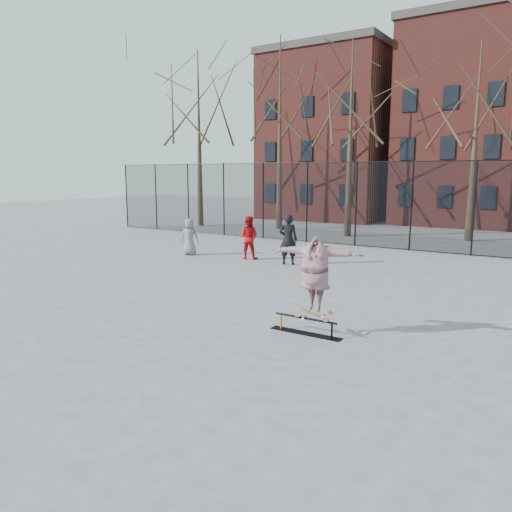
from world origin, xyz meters
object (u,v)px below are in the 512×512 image
Objects in this scene: bystander_black at (288,239)px; bystander_red at (248,238)px; bystander_grey at (190,237)px; skateboard at (314,317)px; skate_rail at (306,327)px; skater at (315,278)px.

bystander_black is 1.99m from bystander_red.
bystander_black is at bearing 159.07° from bystander_grey.
skateboard is 0.48× the size of bystander_grey.
skate_rail is 0.87× the size of bystander_black.
skater is (0.00, -0.00, 0.85)m from skateboard.
skateboard is 11.47m from bystander_grey.
bystander_black is (-4.66, 7.06, 0.55)m from skateboard.
bystander_red is at bearing 166.58° from bystander_grey.
skater is at bearing -3.58° from skateboard.
skateboard is at bearing 114.94° from bystander_red.
bystander_red is (2.65, 0.55, 0.10)m from bystander_grey.
bystander_grey reaches higher than skateboard.
bystander_red is at bearing 121.03° from skater.
skate_rail is 8.39m from bystander_black.
bystander_grey reaches higher than skate_rail.
bystander_grey is at bearing 143.49° from skate_rail.
bystander_red is (-1.97, 0.21, -0.09)m from bystander_black.
skater is at bearing 100.39° from bystander_black.
bystander_grey is at bearing 144.11° from skateboard.
skate_rail is at bearing 99.21° from bystander_black.
bystander_red reaches higher than skateboard.
skateboard is at bearing 118.97° from bystander_grey.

